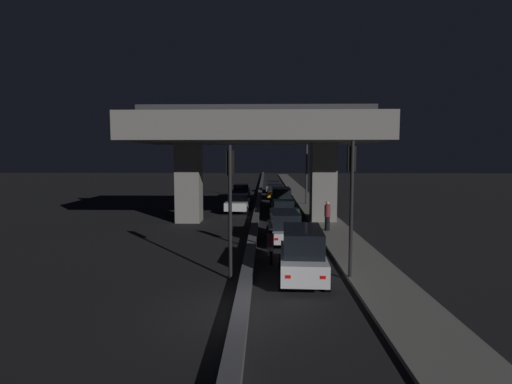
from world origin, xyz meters
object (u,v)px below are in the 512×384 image
at_px(car_grey_sixth, 273,187).
at_px(motorcycle_white_filtering_near, 270,247).
at_px(car_dark_blue_second_oncoming, 241,191).
at_px(traffic_light_left_of_median, 230,189).
at_px(pedestrian_on_sidewalk, 327,216).
at_px(car_white_lead, 302,253).
at_px(car_dark_green_third, 284,209).
at_px(car_dark_green_fourth, 281,197).
at_px(car_taxi_yellow_fifth, 275,191).
at_px(car_white_second, 284,226).
at_px(car_white_lead_oncoming, 238,203).
at_px(traffic_light_right_of_median, 351,186).
at_px(street_lamp, 304,158).

distance_m(car_grey_sixth, motorcycle_white_filtering_near, 34.49).
bearing_deg(motorcycle_white_filtering_near, car_dark_blue_second_oncoming, 4.62).
xyz_separation_m(traffic_light_left_of_median, pedestrian_on_sidewalk, (5.17, 9.40, -2.45)).
distance_m(car_white_lead, car_dark_blue_second_oncoming, 30.36).
relative_size(car_dark_green_third, car_dark_green_fourth, 1.00).
bearing_deg(car_white_lead, car_grey_sixth, 3.00).
height_order(car_white_lead, car_taxi_yellow_fifth, car_white_lead).
xyz_separation_m(car_white_lead, pedestrian_on_sidewalk, (2.39, 9.38, 0.05)).
relative_size(car_white_second, car_white_lead_oncoming, 1.01).
relative_size(traffic_light_right_of_median, car_white_lead, 1.26).
relative_size(street_lamp, car_grey_sixth, 1.63).
relative_size(traffic_light_left_of_median, car_taxi_yellow_fifth, 1.18).
xyz_separation_m(car_white_lead, motorcycle_white_filtering_near, (-1.21, 2.67, -0.39)).
bearing_deg(car_taxi_yellow_fifth, car_dark_green_third, -178.15).
xyz_separation_m(car_dark_green_third, motorcycle_white_filtering_near, (-1.20, -12.31, -0.11)).
relative_size(street_lamp, car_dark_blue_second_oncoming, 1.65).
bearing_deg(car_dark_green_third, car_grey_sixth, -0.72).
bearing_deg(car_dark_green_third, traffic_light_left_of_median, 167.64).
distance_m(traffic_light_right_of_median, street_lamp, 23.20).
bearing_deg(traffic_light_right_of_median, car_white_lead_oncoming, 106.76).
xyz_separation_m(car_grey_sixth, pedestrian_on_sidewalk, (2.85, -27.77, 0.31)).
height_order(car_white_second, pedestrian_on_sidewalk, pedestrian_on_sidewalk).
height_order(traffic_light_right_of_median, car_taxi_yellow_fifth, traffic_light_right_of_median).
distance_m(car_white_lead, car_dark_green_third, 14.98).
bearing_deg(car_dark_green_fourth, traffic_light_right_of_median, -175.49).
distance_m(car_taxi_yellow_fifth, motorcycle_white_filtering_near, 26.86).
relative_size(street_lamp, pedestrian_on_sidewalk, 4.25).
height_order(car_white_second, motorcycle_white_filtering_near, car_white_second).
bearing_deg(car_dark_green_third, street_lamp, -17.18).
bearing_deg(car_dark_blue_second_oncoming, car_grey_sixth, 152.92).
bearing_deg(car_dark_green_third, pedestrian_on_sidewalk, -158.69).
xyz_separation_m(traffic_light_right_of_median, car_dark_green_third, (-1.82, 15.00, -2.88)).
bearing_deg(car_grey_sixth, car_taxi_yellow_fifth, -177.35).
relative_size(traffic_light_left_of_median, street_lamp, 0.66).
bearing_deg(pedestrian_on_sidewalk, car_taxi_yellow_fifth, 97.79).
distance_m(car_white_lead, pedestrian_on_sidewalk, 9.68).
bearing_deg(car_grey_sixth, car_dark_green_third, -176.92).
distance_m(car_dark_blue_second_oncoming, pedestrian_on_sidewalk, 21.72).
height_order(car_white_lead_oncoming, motorcycle_white_filtering_near, car_white_lead_oncoming).
height_order(traffic_light_left_of_median, car_grey_sixth, traffic_light_left_of_median).
bearing_deg(car_dark_green_fourth, motorcycle_white_filtering_near, 175.97).
bearing_deg(motorcycle_white_filtering_near, car_taxi_yellow_fifth, -3.41).
xyz_separation_m(car_taxi_yellow_fifth, car_white_lead_oncoming, (-3.44, -10.90, -0.03)).
xyz_separation_m(car_grey_sixth, motorcycle_white_filtering_near, (-0.75, -34.48, -0.13)).
distance_m(car_dark_green_third, car_grey_sixth, 22.18).
height_order(car_taxi_yellow_fifth, pedestrian_on_sidewalk, pedestrian_on_sidewalk).
distance_m(traffic_light_right_of_median, car_dark_blue_second_oncoming, 30.82).
distance_m(car_dark_green_fourth, pedestrian_on_sidewalk, 12.25).
relative_size(traffic_light_left_of_median, car_grey_sixth, 1.08).
xyz_separation_m(traffic_light_left_of_median, motorcycle_white_filtering_near, (1.57, 2.69, -2.89)).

